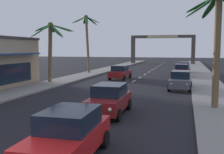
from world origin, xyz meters
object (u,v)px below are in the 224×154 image
at_px(palm_left_third, 50,39).
at_px(town_gateway_arch, 162,45).
at_px(sedan_lead_at_stop_bar, 69,135).
at_px(sedan_parked_nearest_kerb, 181,80).
at_px(sedan_parked_mid_kerb, 182,70).
at_px(sedan_parked_far_kerb, 183,68).
at_px(sedan_oncoming_far, 120,72).
at_px(sedan_third_in_queue, 109,99).
at_px(palm_left_farthest, 87,33).
at_px(palm_right_second, 218,27).

height_order(palm_left_third, town_gateway_arch, town_gateway_arch).
bearing_deg(sedan_lead_at_stop_bar, sedan_parked_nearest_kerb, 79.30).
height_order(sedan_parked_mid_kerb, sedan_parked_far_kerb, same).
bearing_deg(sedan_oncoming_far, sedan_parked_nearest_kerb, -42.91).
relative_size(sedan_parked_mid_kerb, palm_left_third, 0.69).
relative_size(palm_left_third, town_gateway_arch, 0.42).
bearing_deg(palm_left_third, sedan_third_in_queue, -49.88).
distance_m(palm_left_third, palm_left_farthest, 11.84).
bearing_deg(palm_left_third, sedan_oncoming_far, 41.56).
bearing_deg(sedan_parked_mid_kerb, sedan_parked_far_kerb, 88.30).
distance_m(sedan_third_in_queue, palm_left_third, 15.69).
xyz_separation_m(sedan_lead_at_stop_bar, palm_left_third, (-10.27, 18.14, 3.81)).
distance_m(sedan_lead_at_stop_bar, sedan_third_in_queue, 6.52).
bearing_deg(palm_left_third, sedan_parked_mid_kerb, 37.57).
height_order(sedan_lead_at_stop_bar, sedan_oncoming_far, same).
relative_size(sedan_third_in_queue, palm_left_farthest, 0.52).
bearing_deg(town_gateway_arch, palm_right_second, -81.38).
height_order(sedan_lead_at_stop_bar, palm_left_farthest, palm_left_farthest).
bearing_deg(palm_left_farthest, sedan_parked_far_kerb, 16.66).
height_order(sedan_third_in_queue, town_gateway_arch, town_gateway_arch).
bearing_deg(palm_right_second, sedan_oncoming_far, 123.24).
xyz_separation_m(sedan_lead_at_stop_bar, palm_right_second, (5.40, 9.30, 4.07)).
height_order(sedan_lead_at_stop_bar, palm_left_third, palm_left_third).
bearing_deg(sedan_lead_at_stop_bar, palm_right_second, 59.86).
xyz_separation_m(sedan_third_in_queue, town_gateway_arch, (-1.59, 51.96, 3.63)).
relative_size(sedan_lead_at_stop_bar, sedan_parked_far_kerb, 1.00).
xyz_separation_m(sedan_oncoming_far, sedan_parked_mid_kerb, (7.10, 4.73, 0.00)).
xyz_separation_m(sedan_parked_nearest_kerb, palm_left_farthest, (-13.81, 12.93, 5.14)).
bearing_deg(town_gateway_arch, palm_left_farthest, -106.68).
xyz_separation_m(sedan_parked_far_kerb, town_gateway_arch, (-5.29, 24.42, 3.63)).
bearing_deg(sedan_parked_mid_kerb, sedan_oncoming_far, -146.34).
xyz_separation_m(sedan_lead_at_stop_bar, sedan_parked_far_kerb, (3.25, 34.04, 0.00)).
distance_m(palm_left_third, town_gateway_arch, 41.15).
distance_m(sedan_oncoming_far, town_gateway_arch, 35.02).
distance_m(sedan_lead_at_stop_bar, sedan_parked_mid_kerb, 28.57).
height_order(sedan_third_in_queue, palm_right_second, palm_right_second).
height_order(palm_right_second, town_gateway_arch, palm_right_second).
bearing_deg(sedan_lead_at_stop_bar, sedan_parked_far_kerb, 84.55).
height_order(sedan_oncoming_far, town_gateway_arch, town_gateway_arch).
height_order(sedan_lead_at_stop_bar, palm_right_second, palm_right_second).
bearing_deg(town_gateway_arch, palm_left_third, -101.52).
distance_m(sedan_oncoming_far, sedan_parked_mid_kerb, 8.53).
bearing_deg(sedan_parked_far_kerb, sedan_parked_nearest_kerb, -90.13).
relative_size(sedan_parked_far_kerb, palm_right_second, 0.64).
bearing_deg(sedan_parked_far_kerb, sedan_oncoming_far, -125.04).
relative_size(sedan_lead_at_stop_bar, sedan_third_in_queue, 1.00).
bearing_deg(sedan_oncoming_far, palm_left_farthest, 136.68).
relative_size(sedan_parked_nearest_kerb, palm_left_farthest, 0.52).
distance_m(sedan_parked_far_kerb, town_gateway_arch, 25.25).
relative_size(sedan_lead_at_stop_bar, palm_left_third, 0.70).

